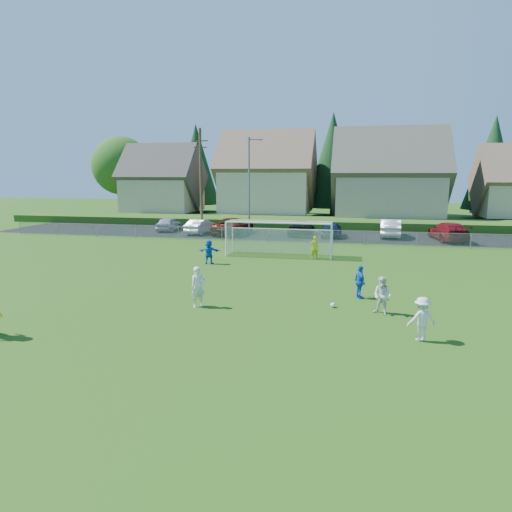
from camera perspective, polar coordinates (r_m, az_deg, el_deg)
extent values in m
plane|color=#193D0C|center=(17.33, -5.60, -9.24)|extent=(160.00, 160.00, 0.00)
plane|color=black|center=(43.71, 5.35, 2.69)|extent=(60.00, 60.00, 0.00)
cube|color=#1E420F|center=(51.07, 6.35, 4.22)|extent=(70.00, 6.00, 0.80)
sphere|color=white|center=(20.30, 9.60, -6.06)|extent=(0.22, 0.22, 0.22)
imported|color=silver|center=(20.12, -7.26, -3.84)|extent=(0.77, 0.76, 1.78)
imported|color=silver|center=(19.63, 15.50, -4.80)|extent=(0.97, 0.91, 1.59)
imported|color=silver|center=(17.03, 20.02, -7.40)|extent=(1.14, 0.86, 1.57)
imported|color=blue|center=(21.84, 12.86, -3.19)|extent=(0.73, 0.99, 1.56)
imported|color=blue|center=(29.53, -5.90, 0.52)|extent=(1.47, 0.54, 1.56)
imported|color=#CBCC18|center=(31.46, 7.33, 1.09)|extent=(0.66, 0.54, 1.57)
imported|color=#ACAEB4|center=(47.24, -10.88, 3.96)|extent=(1.83, 4.14, 1.38)
imported|color=white|center=(44.50, -6.97, 3.69)|extent=(1.98, 4.38, 1.39)
imported|color=#501109|center=(43.74, -2.88, 3.77)|extent=(3.32, 6.00, 1.59)
imported|color=black|center=(43.13, 5.66, 3.52)|extent=(2.32, 5.01, 1.42)
imported|color=#111C3E|center=(42.52, 9.42, 3.34)|extent=(1.85, 4.24, 1.42)
imported|color=silver|center=(43.63, 16.46, 3.37)|extent=(2.02, 5.05, 1.63)
imported|color=maroon|center=(42.89, 22.92, 2.84)|extent=(2.93, 5.78, 1.61)
cylinder|color=white|center=(32.07, -3.77, 2.12)|extent=(0.12, 0.12, 2.44)
cylinder|color=white|center=(30.91, 9.37, 1.70)|extent=(0.12, 0.12, 2.44)
cylinder|color=white|center=(31.13, 2.70, 4.15)|extent=(7.30, 0.12, 0.12)
cylinder|color=white|center=(33.84, -2.94, 2.01)|extent=(0.08, 0.08, 1.80)
cylinder|color=white|center=(32.73, 9.51, 1.60)|extent=(0.08, 0.08, 1.80)
cylinder|color=white|center=(32.97, 3.20, 3.37)|extent=(7.30, 0.08, 0.08)
cube|color=silver|center=(33.09, 3.18, 1.82)|extent=(7.30, 0.02, 1.80)
cube|color=silver|center=(32.93, -3.35, 2.34)|extent=(0.02, 1.80, 2.44)
cube|color=silver|center=(31.80, 9.45, 1.93)|extent=(0.02, 1.80, 2.44)
cube|color=silver|center=(32.01, 2.96, 4.32)|extent=(7.30, 1.80, 0.02)
cube|color=gray|center=(38.15, 4.40, 3.36)|extent=(52.00, 0.03, 0.03)
cube|color=gray|center=(38.23, 4.39, 2.50)|extent=(52.00, 0.02, 1.14)
cylinder|color=gray|center=(48.97, -27.40, 3.09)|extent=(0.06, 0.06, 1.20)
cylinder|color=gray|center=(38.23, 4.39, 2.50)|extent=(0.06, 0.06, 1.20)
cylinder|color=slate|center=(42.63, -0.88, 8.60)|extent=(0.18, 0.18, 9.00)
cylinder|color=slate|center=(42.61, -0.22, 14.39)|extent=(1.20, 0.12, 0.12)
cube|color=slate|center=(42.49, 0.60, 14.33)|extent=(0.36, 0.18, 0.12)
cylinder|color=#473321|center=(44.96, -6.89, 9.26)|extent=(0.26, 0.26, 10.00)
cube|color=#473321|center=(45.05, -7.00, 14.09)|extent=(1.60, 0.10, 0.10)
cube|color=#473321|center=(45.01, -6.98, 13.33)|extent=(1.30, 0.10, 0.10)
cube|color=tan|center=(62.80, -11.55, 7.63)|extent=(9.00, 8.00, 4.50)
pyramid|color=#423D38|center=(62.87, -11.77, 13.70)|extent=(9.90, 8.80, 4.41)
cube|color=#C6B58E|center=(59.61, 1.40, 8.18)|extent=(11.00, 9.00, 5.50)
pyramid|color=brown|center=(59.82, 1.43, 15.59)|extent=(12.10, 9.90, 4.96)
cube|color=tan|center=(57.73, 16.13, 7.46)|extent=(12.00, 10.00, 5.00)
pyramid|color=#4C473F|center=(57.94, 16.54, 15.40)|extent=(13.20, 11.00, 5.52)
cylinder|color=#382616|center=(69.94, -16.27, 6.81)|extent=(0.36, 0.36, 3.96)
sphere|color=#2B5B19|center=(69.85, -16.47, 10.77)|extent=(8.36, 8.36, 8.36)
cylinder|color=#382616|center=(69.66, -7.33, 5.98)|extent=(0.30, 0.30, 1.20)
cone|color=#143819|center=(69.48, -7.45, 11.29)|extent=(6.76, 6.76, 11.70)
cylinder|color=#382616|center=(68.00, 0.97, 5.96)|extent=(0.30, 0.30, 1.20)
cone|color=#143819|center=(67.81, 0.99, 11.02)|extent=(6.24, 6.24, 10.80)
cylinder|color=#382616|center=(63.82, 9.34, 5.54)|extent=(0.30, 0.30, 1.20)
cone|color=#143819|center=(63.63, 9.52, 11.74)|extent=(7.28, 7.28, 12.60)
cylinder|color=#382616|center=(66.02, 18.21, 6.52)|extent=(0.36, 0.36, 3.96)
sphere|color=#2B5B19|center=(65.92, 18.45, 10.71)|extent=(8.36, 8.36, 8.36)
cylinder|color=#382616|center=(65.97, 27.01, 4.70)|extent=(0.30, 0.30, 1.20)
cone|color=#143819|center=(65.78, 27.48, 10.29)|extent=(6.76, 6.76, 11.70)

